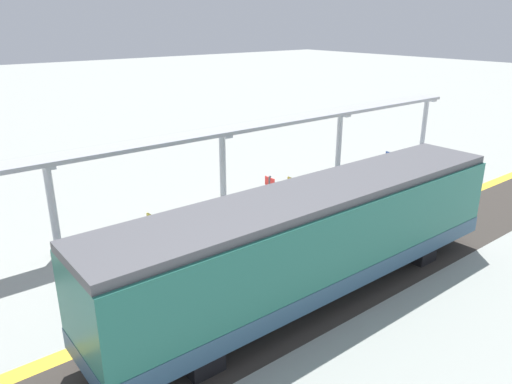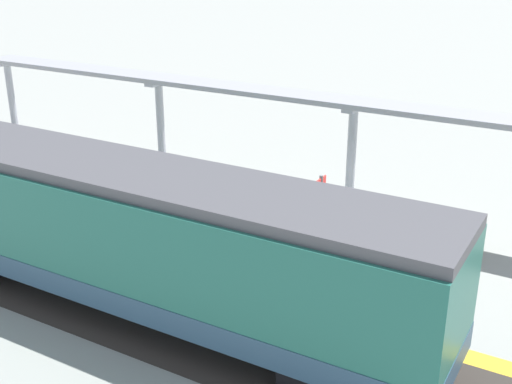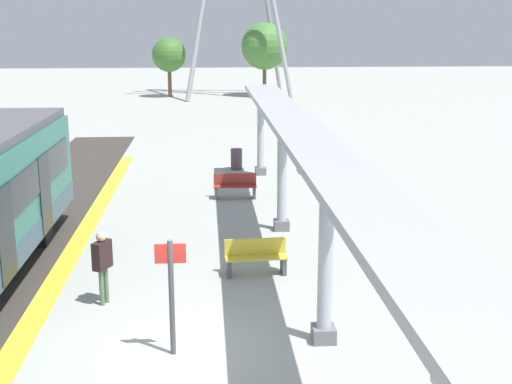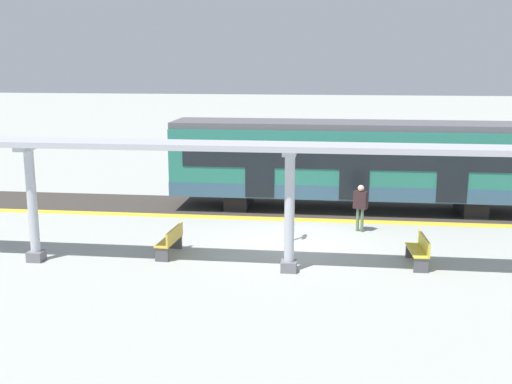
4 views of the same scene
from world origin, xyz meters
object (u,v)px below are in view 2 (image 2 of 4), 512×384
Objects in this scene: canopy_pillar_third at (351,160)px; bench_extra_slot at (459,238)px; canopy_pillar_fourth at (161,128)px; passenger_waiting_near_edge at (213,219)px; bench_far_end at (60,155)px; canopy_pillar_fifth at (12,103)px; platform_info_sign at (320,206)px; train_near_carriage at (138,237)px; bench_near_end at (231,189)px.

bench_extra_slot is (-1.07, -3.67, -1.31)m from canopy_pillar_third.
canopy_pillar_fourth is 6.83m from passenger_waiting_near_edge.
bench_far_end is 0.99× the size of bench_extra_slot.
bench_far_end is at bearing 90.52° from bench_extra_slot.
canopy_pillar_fifth is 15.50m from platform_info_sign.
bench_far_end is at bearing 70.25° from passenger_waiting_near_edge.
passenger_waiting_near_edge reaches higher than bench_extra_slot.
train_near_carriage is at bearing -120.59° from canopy_pillar_fifth.
canopy_pillar_third is 2.26× the size of bench_near_end.
canopy_pillar_fifth is (0.00, 14.94, 0.00)m from canopy_pillar_third.
platform_info_sign is at bearing -174.17° from canopy_pillar_third.
canopy_pillar_fourth is 2.26× the size of bench_extra_slot.
train_near_carriage reaches higher than bench_near_end.
canopy_pillar_fifth reaches higher than bench_near_end.
bench_far_end is (6.47, 9.21, -1.39)m from train_near_carriage.
bench_far_end is (-1.20, -3.76, -1.31)m from canopy_pillar_fifth.
bench_near_end is at bearing -88.65° from bench_far_end.
canopy_pillar_third is 4.04m from bench_extra_slot.
bench_near_end is 4.48m from platform_info_sign.
bench_extra_slot is (-1.07, -18.61, -1.31)m from canopy_pillar_fifth.
passenger_waiting_near_edge reaches higher than bench_far_end.
train_near_carriage is at bearing 165.66° from canopy_pillar_third.
canopy_pillar_third is 2.10× the size of passenger_waiting_near_edge.
platform_info_sign is (4.82, -2.25, -0.51)m from train_near_carriage.
bench_near_end is 0.93× the size of passenger_waiting_near_edge.
canopy_pillar_fifth is at bearing 84.77° from bench_near_end.
canopy_pillar_fifth is at bearing 70.84° from passenger_waiting_near_edge.
train_near_carriage is 11.34m from bench_far_end.
passenger_waiting_near_edge is at bearing 123.35° from platform_info_sign.
bench_far_end is at bearing 81.81° from platform_info_sign.
platform_info_sign reaches higher than bench_far_end.
canopy_pillar_third is 2.28× the size of bench_far_end.
train_near_carriage is at bearing -176.95° from passenger_waiting_near_edge.
canopy_pillar_third is at bearing -90.00° from canopy_pillar_fifth.
bench_near_end is 0.69× the size of platform_info_sign.
bench_far_end is 14.84m from bench_extra_slot.
canopy_pillar_fourth reaches higher than bench_far_end.
train_near_carriage is 4.12× the size of canopy_pillar_third.
bench_far_end and bench_extra_slot have the same top height.
bench_extra_slot is (6.60, -5.63, -1.39)m from train_near_carriage.
bench_far_end is at bearing 91.35° from bench_near_end.
canopy_pillar_fifth is at bearing 59.41° from train_near_carriage.
train_near_carriage is 4.12× the size of canopy_pillar_fourth.
bench_extra_slot is 3.92m from platform_info_sign.
canopy_pillar_fifth is (7.67, 12.98, -0.08)m from train_near_carriage.
canopy_pillar_fifth reaches higher than bench_extra_slot.
platform_info_sign is at bearing -56.65° from passenger_waiting_near_edge.
bench_near_end is at bearing 24.66° from passenger_waiting_near_edge.
bench_extra_slot is (0.13, -14.84, 0.00)m from bench_far_end.
bench_near_end is (-1.03, -11.23, -1.31)m from canopy_pillar_fifth.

